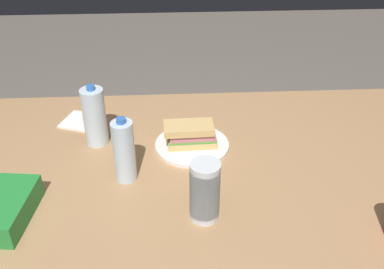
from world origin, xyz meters
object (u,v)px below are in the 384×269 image
Objects in this scene: chip_bag at (2,209)px; water_bottle_spare at (124,151)px; dining_table at (180,185)px; water_bottle_tall at (95,117)px; sandwich at (191,134)px; paper_plate at (192,145)px; plastic_cup_stack at (205,191)px.

water_bottle_spare is at bearing -56.99° from chip_bag.
water_bottle_spare is (0.17, 0.05, 0.18)m from dining_table.
dining_table is 8.38× the size of water_bottle_tall.
dining_table is 0.38m from water_bottle_tall.
sandwich is 0.34m from water_bottle_tall.
dining_table is at bearing 68.68° from paper_plate.
water_bottle_spare is at bearing -38.76° from plastic_cup_stack.
water_bottle_tall is 0.24m from water_bottle_spare.
water_bottle_spare is at bearing 37.50° from sandwich.
plastic_cup_stack is 0.84× the size of water_bottle_spare.
chip_bag is at bearing 60.17° from water_bottle_tall.
dining_table is 7.22× the size of paper_plate.
water_bottle_spare is at bearing 14.92° from dining_table.
water_bottle_spare is (0.23, -0.19, 0.01)m from plastic_cup_stack.
sandwich reaches higher than chip_bag.
water_bottle_spare is at bearing 118.85° from water_bottle_tall.
dining_table is 0.18m from sandwich.
paper_plate is at bearing -151.34° from sandwich.
chip_bag is 1.24× the size of plastic_cup_stack.
plastic_cup_stack is (-0.02, 0.35, 0.09)m from paper_plate.
dining_table is 8.16× the size of chip_bag.
dining_table is at bearing -60.58° from chip_bag.
plastic_cup_stack reaches higher than sandwich.
water_bottle_tall is (0.33, -0.05, 0.05)m from sandwich.
chip_bag is (0.55, 0.33, 0.03)m from paper_plate.
plastic_cup_stack is at bearing -85.49° from chip_bag.
water_bottle_spare is (0.21, 0.16, 0.05)m from sandwich.
plastic_cup_stack is (-0.06, 0.23, 0.17)m from dining_table.
chip_bag is at bearing -2.40° from plastic_cup_stack.
water_bottle_tall is at bearing -61.15° from water_bottle_spare.
water_bottle_spare reaches higher than plastic_cup_stack.
water_bottle_tall is at bearing -8.01° from paper_plate.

